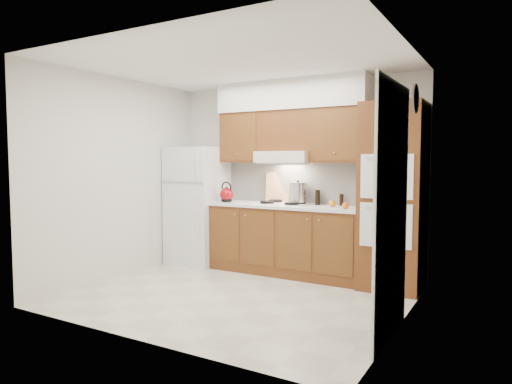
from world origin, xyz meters
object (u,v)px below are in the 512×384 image
(fridge, at_px, (198,205))
(oven_cabinet, at_px, (393,197))
(kettle, at_px, (226,195))
(stock_pot, at_px, (298,192))

(fridge, bearing_deg, oven_cabinet, 0.70)
(fridge, relative_size, oven_cabinet, 0.78)
(oven_cabinet, height_order, kettle, oven_cabinet)
(oven_cabinet, xyz_separation_m, stock_pot, (-1.29, 0.13, -0.00))
(kettle, height_order, stock_pot, stock_pot)
(fridge, xyz_separation_m, oven_cabinet, (2.85, 0.03, 0.24))
(kettle, xyz_separation_m, stock_pot, (1.00, 0.23, 0.05))
(stock_pot, bearing_deg, kettle, -166.76)
(stock_pot, bearing_deg, fridge, -174.04)
(oven_cabinet, relative_size, stock_pot, 8.54)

